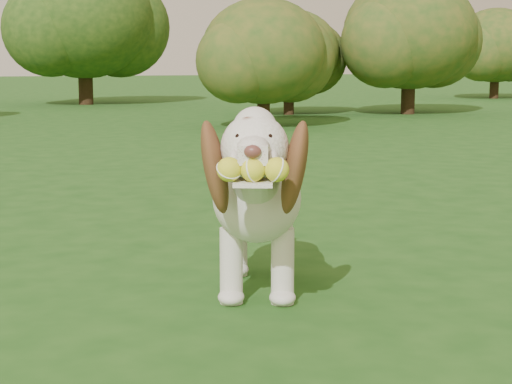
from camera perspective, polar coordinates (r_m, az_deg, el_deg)
name	(u,v)px	position (r m, az deg, el deg)	size (l,w,h in m)	color
ground	(261,346)	(2.47, 0.34, -10.23)	(80.00, 80.00, 0.00)	#1B4914
dog	(258,193)	(2.90, 0.12, -0.09)	(0.59, 1.00, 0.67)	silver
shrub_d	(289,53)	(12.57, 2.22, 9.27)	(1.48, 1.48, 1.53)	#382314
shrub_h	(496,45)	(18.44, 15.71, 9.39)	(1.78, 1.78, 1.84)	#382314
shrub_i	(84,19)	(15.70, -11.42, 11.26)	(2.48, 2.48, 2.57)	#382314
shrub_c	(264,51)	(10.22, 0.51, 9.36)	(1.47, 1.47, 1.53)	#382314
shrub_f	(410,33)	(12.90, 10.21, 10.42)	(1.95, 1.95, 2.02)	#382314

